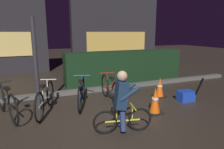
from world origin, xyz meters
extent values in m
plane|color=#2D261E|center=(0.00, 0.00, 0.00)|extent=(40.00, 40.00, 0.00)
cube|color=#56544F|center=(0.00, 2.20, 0.06)|extent=(12.00, 0.24, 0.12)
cube|color=black|center=(1.80, 3.10, 0.61)|extent=(4.80, 0.70, 1.22)
cube|color=#262328|center=(3.13, 7.20, 2.56)|extent=(5.32, 0.50, 5.12)
cube|color=#E5B751|center=(3.13, 6.93, 1.40)|extent=(3.72, 0.04, 1.10)
cylinder|color=#2D2D33|center=(-1.57, 1.20, 1.16)|extent=(0.10, 0.10, 2.33)
torus|color=black|center=(-2.44, 1.48, 0.35)|extent=(0.27, 0.68, 0.70)
torus|color=black|center=(-2.10, 0.49, 0.35)|extent=(0.27, 0.68, 0.70)
cylinder|color=black|center=(-2.27, 0.99, 0.35)|extent=(0.38, 1.00, 0.04)
cylinder|color=black|center=(-2.21, 0.81, 0.55)|extent=(0.03, 0.03, 0.39)
cube|color=black|center=(-2.21, 0.81, 0.74)|extent=(0.16, 0.22, 0.05)
cylinder|color=black|center=(-2.36, 1.26, 0.57)|extent=(0.03, 0.03, 0.44)
cylinder|color=black|center=(-2.36, 1.26, 0.79)|extent=(0.44, 0.17, 0.02)
torus|color=black|center=(-1.26, 1.43, 0.34)|extent=(0.25, 0.66, 0.68)
torus|color=black|center=(-1.58, 0.45, 0.34)|extent=(0.25, 0.66, 0.68)
cylinder|color=silver|center=(-1.42, 0.94, 0.34)|extent=(0.35, 0.98, 0.04)
cylinder|color=silver|center=(-1.48, 0.77, 0.53)|extent=(0.03, 0.03, 0.38)
cube|color=black|center=(-1.48, 0.77, 0.73)|extent=(0.16, 0.22, 0.05)
cylinder|color=silver|center=(-1.33, 1.21, 0.56)|extent=(0.03, 0.03, 0.43)
cylinder|color=silver|center=(-1.33, 1.21, 0.77)|extent=(0.44, 0.17, 0.02)
torus|color=black|center=(-0.32, 1.59, 0.34)|extent=(0.26, 0.65, 0.68)
torus|color=black|center=(-0.65, 0.63, 0.34)|extent=(0.26, 0.65, 0.68)
cylinder|color=#19479E|center=(-0.48, 1.11, 0.34)|extent=(0.36, 0.97, 0.04)
cylinder|color=#19479E|center=(-0.54, 0.94, 0.53)|extent=(0.03, 0.03, 0.38)
cube|color=black|center=(-0.54, 0.94, 0.72)|extent=(0.16, 0.22, 0.05)
cylinder|color=#19479E|center=(-0.39, 1.37, 0.55)|extent=(0.03, 0.03, 0.43)
cylinder|color=#19479E|center=(-0.39, 1.37, 0.77)|extent=(0.44, 0.17, 0.02)
torus|color=black|center=(0.38, 1.61, 0.34)|extent=(0.09, 0.69, 0.69)
torus|color=black|center=(0.31, 0.59, 0.34)|extent=(0.09, 0.69, 0.69)
cylinder|color=#B21919|center=(0.35, 1.10, 0.34)|extent=(0.10, 1.03, 0.04)
cylinder|color=#B21919|center=(0.33, 0.92, 0.54)|extent=(0.03, 0.03, 0.39)
cube|color=black|center=(0.33, 0.92, 0.73)|extent=(0.11, 0.21, 0.05)
cylinder|color=#B21919|center=(0.36, 1.38, 0.56)|extent=(0.03, 0.03, 0.43)
cylinder|color=#B21919|center=(0.36, 1.38, 0.78)|extent=(0.46, 0.05, 0.02)
cube|color=black|center=(1.05, -0.10, 0.01)|extent=(0.36, 0.36, 0.03)
cone|color=#EA560F|center=(1.05, -0.10, 0.34)|extent=(0.26, 0.26, 0.62)
cylinder|color=white|center=(1.05, -0.10, 0.37)|extent=(0.16, 0.16, 0.05)
cube|color=black|center=(1.90, 0.90, 0.01)|extent=(0.36, 0.36, 0.03)
cone|color=#EA560F|center=(1.90, 0.90, 0.32)|extent=(0.26, 0.26, 0.57)
cylinder|color=white|center=(1.90, 0.90, 0.34)|extent=(0.16, 0.16, 0.05)
cube|color=#193DB7|center=(2.37, 0.30, 0.15)|extent=(0.46, 0.35, 0.30)
torus|color=black|center=(0.26, -0.73, 0.24)|extent=(0.48, 0.14, 0.48)
torus|color=black|center=(-0.43, -0.59, 0.24)|extent=(0.48, 0.14, 0.48)
cylinder|color=gold|center=(-0.09, -0.66, 0.24)|extent=(0.70, 0.17, 0.04)
cylinder|color=gold|center=(-0.21, -0.64, 0.37)|extent=(0.03, 0.03, 0.26)
cube|color=black|center=(-0.21, -0.64, 0.51)|extent=(0.22, 0.14, 0.05)
cylinder|color=gold|center=(0.10, -0.70, 0.39)|extent=(0.03, 0.03, 0.30)
cylinder|color=gold|center=(0.10, -0.70, 0.54)|extent=(0.11, 0.46, 0.02)
cylinder|color=navy|center=(-0.09, -0.56, 0.30)|extent=(0.15, 0.23, 0.42)
cylinder|color=navy|center=(-0.13, -0.76, 0.30)|extent=(0.15, 0.23, 0.42)
cube|color=#192D47|center=(-0.13, -0.65, 0.79)|extent=(0.32, 0.37, 0.54)
sphere|color=tan|center=(-0.11, -0.66, 1.15)|extent=(0.20, 0.20, 0.20)
cylinder|color=#192D47|center=(0.04, -0.54, 0.84)|extent=(0.40, 0.16, 0.29)
cylinder|color=#192D47|center=(-0.02, -0.82, 0.84)|extent=(0.40, 0.16, 0.29)
ellipsoid|color=black|center=(-0.15, -0.45, 0.74)|extent=(0.35, 0.22, 0.24)
cylinder|color=black|center=(2.55, 0.05, 0.38)|extent=(0.18, 0.45, 0.77)
camera|label=1|loc=(-1.66, -3.93, 1.96)|focal=31.79mm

